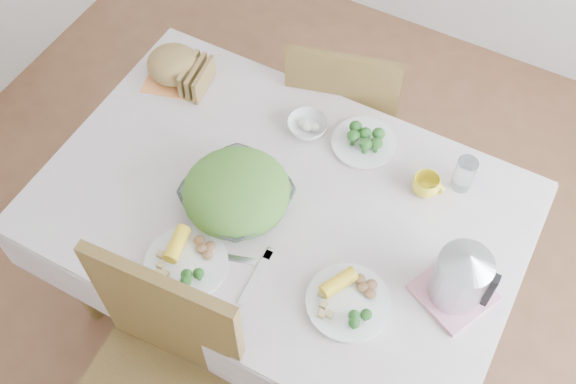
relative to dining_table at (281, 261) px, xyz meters
The scene contains 18 objects.
floor 0.38m from the dining_table, ahead, with size 3.60×3.60×0.00m, color brown.
dining_table is the anchor object (origin of this frame).
tablecloth 0.38m from the dining_table, ahead, with size 1.50×1.00×0.01m, color beige.
chair_far 0.71m from the dining_table, 96.86° to the left, with size 0.42×0.42×0.94m, color brown.
salad_bowl 0.45m from the dining_table, 153.33° to the right, with size 0.32×0.32×0.08m, color white.
dinner_plate_left 0.53m from the dining_table, 113.61° to the right, with size 0.25×0.25×0.02m, color white.
dinner_plate_right 0.56m from the dining_table, 31.22° to the right, with size 0.25×0.25×0.02m, color white.
broccoli_plate 0.54m from the dining_table, 68.50° to the left, with size 0.22×0.22×0.02m, color beige.
napkin 0.77m from the dining_table, 153.08° to the left, with size 0.20×0.20×0.00m, color #FF934B.
bread_loaf 0.80m from the dining_table, 153.08° to the left, with size 0.19×0.18×0.12m, color olive.
fruit_bowl 0.52m from the dining_table, 101.21° to the left, with size 0.14×0.14×0.04m, color white.
yellow_mug 0.63m from the dining_table, 34.52° to the left, with size 0.09×0.09×0.07m, color yellow.
glass_tumbler 0.74m from the dining_table, 35.59° to the left, with size 0.06×0.06×0.12m, color white.
pink_tray 0.71m from the dining_table, ahead, with size 0.19×0.19×0.02m, color pink.
electric_kettle 0.78m from the dining_table, ahead, with size 0.15×0.15×0.21m, color #B2B5BA.
fork_left 0.46m from the dining_table, 128.16° to the right, with size 0.02×0.19×0.00m, color silver.
fork_right 0.47m from the dining_table, 76.58° to the right, with size 0.02×0.19×0.00m, color silver.
knife 0.46m from the dining_table, 101.58° to the right, with size 0.02×0.19×0.00m, color silver.
Camera 1 is at (0.57, -0.99, 2.55)m, focal length 42.00 mm.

